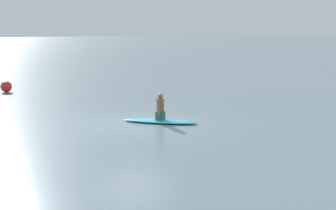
# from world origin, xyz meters

# --- Properties ---
(ground_plane) EXTENTS (400.00, 400.00, 0.00)m
(ground_plane) POSITION_xyz_m (0.00, 0.00, 0.00)
(ground_plane) COLOR slate
(surfboard) EXTENTS (2.72, 1.73, 0.12)m
(surfboard) POSITION_xyz_m (-0.61, -0.71, 0.06)
(surfboard) COLOR #339EC6
(surfboard) RESTS_ON ground
(person_paddler) EXTENTS (0.39, 0.40, 0.94)m
(person_paddler) POSITION_xyz_m (-0.61, -0.71, 0.54)
(person_paddler) COLOR #26664C
(person_paddler) RESTS_ON surfboard
(buoy_marker) EXTENTS (0.60, 0.60, 0.60)m
(buoy_marker) POSITION_xyz_m (10.85, -1.58, 0.30)
(buoy_marker) COLOR red
(buoy_marker) RESTS_ON ground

